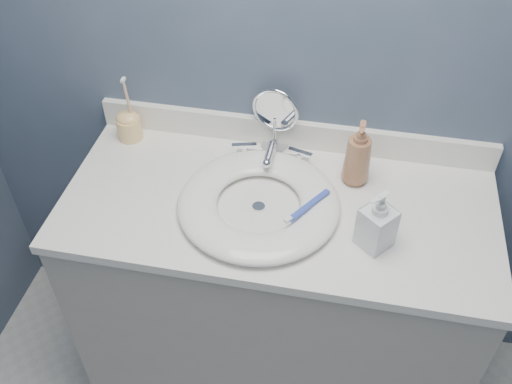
% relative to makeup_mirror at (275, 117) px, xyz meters
% --- Properties ---
extents(back_wall, '(2.20, 0.02, 2.40)m').
position_rel_makeup_mirror_xyz_m(back_wall, '(0.05, 0.04, 0.20)').
color(back_wall, '#3F4F5F').
rests_on(back_wall, ground).
extents(vanity_cabinet, '(1.20, 0.55, 0.85)m').
position_rel_makeup_mirror_xyz_m(vanity_cabinet, '(0.05, -0.24, -0.57)').
color(vanity_cabinet, '#ACA69D').
rests_on(vanity_cabinet, ground).
extents(countertop, '(1.22, 0.57, 0.03)m').
position_rel_makeup_mirror_xyz_m(countertop, '(0.05, -0.24, -0.13)').
color(countertop, white).
rests_on(countertop, vanity_cabinet).
extents(backsplash, '(1.22, 0.02, 0.09)m').
position_rel_makeup_mirror_xyz_m(backsplash, '(0.05, 0.02, -0.07)').
color(backsplash, white).
rests_on(backsplash, countertop).
extents(basin, '(0.45, 0.45, 0.04)m').
position_rel_makeup_mirror_xyz_m(basin, '(0.00, -0.27, -0.10)').
color(basin, white).
rests_on(basin, countertop).
extents(drain, '(0.04, 0.04, 0.01)m').
position_rel_makeup_mirror_xyz_m(drain, '(0.00, -0.27, -0.11)').
color(drain, silver).
rests_on(drain, countertop).
extents(faucet, '(0.25, 0.13, 0.07)m').
position_rel_makeup_mirror_xyz_m(faucet, '(0.00, -0.07, -0.09)').
color(faucet, silver).
rests_on(faucet, countertop).
extents(makeup_mirror, '(0.15, 0.08, 0.22)m').
position_rel_makeup_mirror_xyz_m(makeup_mirror, '(0.00, 0.00, 0.00)').
color(makeup_mirror, silver).
rests_on(makeup_mirror, countertop).
extents(soap_bottle_amber, '(0.08, 0.08, 0.21)m').
position_rel_makeup_mirror_xyz_m(soap_bottle_amber, '(0.25, -0.10, -0.01)').
color(soap_bottle_amber, '#9F6A47').
rests_on(soap_bottle_amber, countertop).
extents(soap_bottle_clear, '(0.11, 0.11, 0.18)m').
position_rel_makeup_mirror_xyz_m(soap_bottle_clear, '(0.32, -0.34, -0.03)').
color(soap_bottle_clear, silver).
rests_on(soap_bottle_clear, countertop).
extents(toothbrush_holder, '(0.08, 0.08, 0.22)m').
position_rel_makeup_mirror_xyz_m(toothbrush_holder, '(-0.46, -0.04, -0.07)').
color(toothbrush_holder, '#FCCE7E').
rests_on(toothbrush_holder, countertop).
extents(toothbrush_lying, '(0.11, 0.15, 0.02)m').
position_rel_makeup_mirror_xyz_m(toothbrush_lying, '(0.14, -0.28, -0.07)').
color(toothbrush_lying, '#324BB2').
rests_on(toothbrush_lying, basin).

